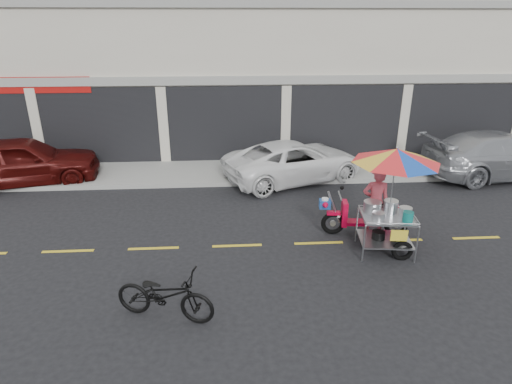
{
  "coord_description": "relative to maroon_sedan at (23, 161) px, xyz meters",
  "views": [
    {
      "loc": [
        -2.15,
        -9.13,
        5.05
      ],
      "look_at": [
        -1.5,
        0.6,
        1.15
      ],
      "focal_mm": 30.0,
      "sensor_mm": 36.0,
      "label": 1
    }
  ],
  "objects": [
    {
      "name": "food_vendor_rig",
      "position": [
        10.34,
        -4.85,
        0.8
      ],
      "size": [
        2.53,
        2.23,
        2.55
      ],
      "rotation": [
        0.0,
        0.0,
        -0.12
      ],
      "color": "black",
      "rests_on": "ground"
    },
    {
      "name": "ground",
      "position": [
        8.89,
        -4.7,
        -0.8
      ],
      "size": [
        90.0,
        90.0,
        0.0
      ],
      "primitive_type": "plane",
      "color": "black"
    },
    {
      "name": "sidewalk",
      "position": [
        8.89,
        0.8,
        -0.73
      ],
      "size": [
        45.0,
        3.0,
        0.15
      ],
      "primitive_type": "cube",
      "color": "gray",
      "rests_on": "ground"
    },
    {
      "name": "centerline",
      "position": [
        8.89,
        -4.7,
        -0.8
      ],
      "size": [
        42.0,
        0.1,
        0.01
      ],
      "primitive_type": "cube",
      "color": "gold",
      "rests_on": "ground"
    },
    {
      "name": "near_bicycle",
      "position": [
        5.53,
        -7.3,
        -0.31
      ],
      "size": [
        1.98,
        1.18,
        0.98
      ],
      "primitive_type": "imported",
      "rotation": [
        0.0,
        0.0,
        1.27
      ],
      "color": "black",
      "rests_on": "ground"
    },
    {
      "name": "white_pickup",
      "position": [
        8.96,
        -0.18,
        -0.13
      ],
      "size": [
        5.29,
        3.83,
        1.34
      ],
      "primitive_type": "imported",
      "rotation": [
        0.0,
        0.0,
        1.95
      ],
      "color": "white",
      "rests_on": "ground"
    },
    {
      "name": "shophouse_block",
      "position": [
        11.7,
        5.89,
        3.43
      ],
      "size": [
        36.0,
        8.11,
        10.4
      ],
      "color": "beige",
      "rests_on": "ground"
    },
    {
      "name": "silver_pickup",
      "position": [
        16.05,
        -0.34,
        -0.02
      ],
      "size": [
        5.61,
        2.8,
        1.57
      ],
      "primitive_type": "imported",
      "rotation": [
        0.0,
        0.0,
        1.69
      ],
      "color": "#A2A5AA",
      "rests_on": "ground"
    },
    {
      "name": "maroon_sedan",
      "position": [
        0.0,
        0.0,
        0.0
      ],
      "size": [
        5.01,
        2.92,
        1.6
      ],
      "primitive_type": "imported",
      "rotation": [
        0.0,
        0.0,
        1.8
      ],
      "color": "#3E0907",
      "rests_on": "ground"
    }
  ]
}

